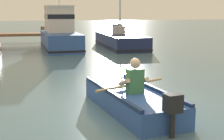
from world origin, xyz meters
name	(u,v)px	position (x,y,z in m)	size (l,w,h in m)	color
ground_plane	(126,104)	(0.00, 0.00, 0.00)	(120.00, 120.00, 0.00)	slate
rowboat_with_person	(130,99)	(-0.04, -0.48, 0.25)	(1.81, 3.72, 1.19)	#2D519E
moored_boat_blue	(60,33)	(-0.77, 11.25, 0.89)	(2.13, 4.97, 4.58)	#2D519E
moored_boat_navy	(120,41)	(2.72, 11.38, 0.37)	(2.06, 5.55, 4.16)	#19234C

